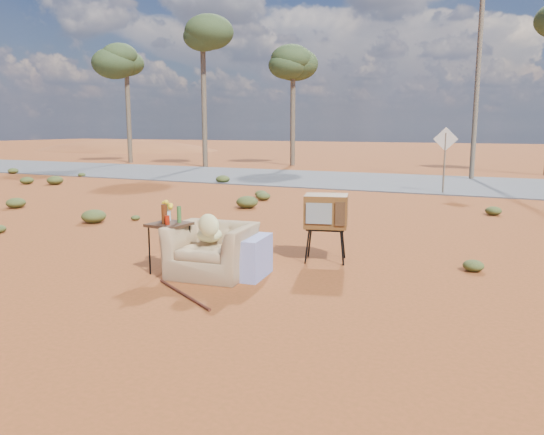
% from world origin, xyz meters
% --- Properties ---
extents(ground, '(140.00, 140.00, 0.00)m').
position_xyz_m(ground, '(0.00, 0.00, 0.00)').
color(ground, brown).
rests_on(ground, ground).
extents(highway, '(140.00, 7.00, 0.04)m').
position_xyz_m(highway, '(0.00, 15.00, 0.02)').
color(highway, '#565659').
rests_on(highway, ground).
extents(dirt_mound, '(26.00, 18.00, 2.00)m').
position_xyz_m(dirt_mound, '(-30.00, 34.00, 0.00)').
color(dirt_mound, '#975124').
rests_on(dirt_mound, ground).
extents(armchair, '(1.45, 1.02, 1.04)m').
position_xyz_m(armchair, '(-0.34, 0.37, 0.48)').
color(armchair, '#9A7A54').
rests_on(armchair, ground).
extents(tv_unit, '(0.80, 0.70, 1.11)m').
position_xyz_m(tv_unit, '(0.83, 1.85, 0.82)').
color(tv_unit, black).
rests_on(tv_unit, ground).
extents(side_table, '(0.59, 0.59, 1.08)m').
position_xyz_m(side_table, '(-1.11, 0.22, 0.80)').
color(side_table, '#382214').
rests_on(side_table, ground).
extents(rusty_bar, '(1.30, 0.81, 0.04)m').
position_xyz_m(rusty_bar, '(-0.28, -0.66, 0.02)').
color(rusty_bar, '#4E1E15').
rests_on(rusty_bar, ground).
extents(road_sign, '(0.78, 0.06, 2.19)m').
position_xyz_m(road_sign, '(1.50, 12.00, 1.50)').
color(road_sign, brown).
rests_on(road_sign, ground).
extents(eucalyptus_far_left, '(3.20, 3.20, 7.10)m').
position_xyz_m(eucalyptus_far_left, '(-18.00, 20.00, 5.94)').
color(eucalyptus_far_left, brown).
rests_on(eucalyptus_far_left, ground).
extents(eucalyptus_left, '(3.20, 3.20, 8.10)m').
position_xyz_m(eucalyptus_left, '(-12.00, 19.00, 6.92)').
color(eucalyptus_left, brown).
rests_on(eucalyptus_left, ground).
extents(eucalyptus_near_left, '(3.20, 3.20, 6.60)m').
position_xyz_m(eucalyptus_near_left, '(-8.00, 22.00, 5.45)').
color(eucalyptus_near_left, brown).
rests_on(eucalyptus_near_left, ground).
extents(utility_pole_center, '(1.40, 0.20, 8.00)m').
position_xyz_m(utility_pole_center, '(2.00, 17.50, 4.15)').
color(utility_pole_center, brown).
rests_on(utility_pole_center, ground).
extents(scrub_patch, '(17.49, 8.07, 0.33)m').
position_xyz_m(scrub_patch, '(-0.82, 4.41, 0.14)').
color(scrub_patch, '#4F5625').
rests_on(scrub_patch, ground).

